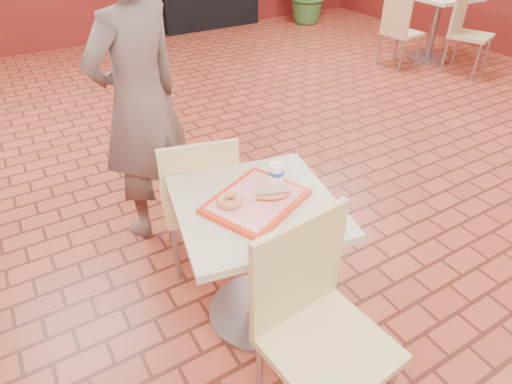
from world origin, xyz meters
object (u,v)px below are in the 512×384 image
ring_donut (229,200)px  second_table (437,17)px  serving_tray (256,201)px  chair_second_left (399,28)px  chair_main_back (200,197)px  chair_second_front (466,28)px  paper_cup (276,173)px  long_john_donut (273,194)px  customer (140,102)px  main_table (256,244)px  chair_main_front (316,320)px

ring_donut → second_table: bearing=29.5°
serving_tray → chair_second_left: (3.47, 2.42, -0.26)m
ring_donut → chair_main_back: bearing=83.4°
chair_second_left → chair_second_front: (0.53, -0.52, 0.05)m
serving_tray → paper_cup: size_ratio=4.80×
chair_second_front → long_john_donut: bearing=-172.7°
ring_donut → long_john_donut: (0.18, -0.06, 0.00)m
serving_tray → ring_donut: ring_donut is taller
serving_tray → second_table: 4.77m
customer → ring_donut: size_ratio=15.64×
long_john_donut → paper_cup: paper_cup is taller
customer → chair_second_left: (3.63, 1.44, -0.39)m
long_john_donut → chair_second_left: 4.21m
paper_cup → long_john_donut: bearing=-128.9°
ring_donut → second_table: 4.86m
chair_second_left → paper_cup: bearing=119.3°
main_table → chair_second_left: bearing=34.9°
long_john_donut → customer: bearing=102.6°
long_john_donut → second_table: 4.73m
second_table → chair_second_left: size_ratio=0.93×
serving_tray → chair_second_left: size_ratio=0.49×
long_john_donut → chair_second_left: (3.40, 2.45, -0.30)m
chair_main_front → second_table: 5.07m
main_table → serving_tray: size_ratio=1.75×
serving_tray → chair_second_left: 4.24m
long_john_donut → second_table: long_john_donut is taller
customer → serving_tray: (0.16, -0.99, -0.13)m
paper_cup → serving_tray: bearing=-154.5°
chair_second_left → chair_second_front: chair_second_front is taller
chair_main_back → paper_cup: bearing=131.6°
customer → serving_tray: size_ratio=4.17×
customer → chair_second_left: bearing=178.4°
chair_main_back → serving_tray: size_ratio=2.07×
paper_cup → chair_second_front: chair_second_front is taller
ring_donut → chair_second_left: size_ratio=0.13×
customer → long_john_donut: 1.05m
chair_main_front → second_table: chair_main_front is taller
customer → ring_donut: bearing=69.6°
serving_tray → chair_second_front: size_ratio=0.44×
serving_tray → second_table: second_table is taller
paper_cup → chair_second_front: size_ratio=0.09×
chair_main_back → ring_donut: (-0.05, -0.46, 0.28)m
serving_tray → ring_donut: (-0.11, 0.03, 0.03)m
second_table → chair_second_left: chair_second_left is taller
serving_tray → chair_second_front: (4.00, 1.90, -0.21)m
chair_main_front → customer: customer is taller
chair_second_front → chair_main_front: bearing=-168.2°
chair_main_front → second_table: bearing=30.1°
serving_tray → paper_cup: 0.18m
second_table → chair_main_back: bearing=-155.1°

